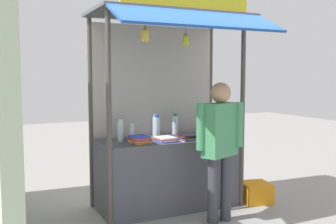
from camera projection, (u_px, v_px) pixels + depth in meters
ground_plane at (168, 207)px, 5.20m from camera, size 20.00×20.00×0.00m
stall_counter at (168, 173)px, 5.15m from camera, size 1.80×0.74×0.91m
stall_structure at (165, 77)px, 5.11m from camera, size 2.00×1.54×2.84m
water_bottle_far_left at (132, 133)px, 4.92m from camera, size 0.06×0.06×0.22m
water_bottle_far_right at (215, 123)px, 5.57m from camera, size 0.09×0.09×0.31m
water_bottle_mid_right at (121, 131)px, 4.89m from camera, size 0.08×0.08×0.28m
water_bottle_front_right at (157, 127)px, 5.17m from camera, size 0.09×0.09×0.31m
water_bottle_center at (156, 126)px, 5.31m from camera, size 0.08×0.08×0.30m
water_bottle_rear_center at (175, 125)px, 5.47m from camera, size 0.08×0.08×0.30m
magazine_stack_right at (188, 137)px, 5.00m from camera, size 0.25×0.26×0.07m
magazine_stack_back_right at (166, 139)px, 4.91m from camera, size 0.23×0.28×0.06m
magazine_stack_mid_left at (204, 134)px, 5.36m from camera, size 0.25×0.27×0.04m
magazine_stack_front_left at (140, 139)px, 4.78m from camera, size 0.24×0.28×0.09m
banana_bunch_inner_right at (186, 40)px, 4.58m from camera, size 0.10×0.09×0.30m
banana_bunch_leftmost at (145, 35)px, 4.36m from camera, size 0.10×0.10×0.27m
vendor_person at (220, 139)px, 4.58m from camera, size 0.62×0.36×1.65m
plastic_crate at (256, 192)px, 5.39m from camera, size 0.44×0.44×0.26m
neighbour_wall at (3, 109)px, 4.51m from camera, size 0.20×2.40×2.68m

